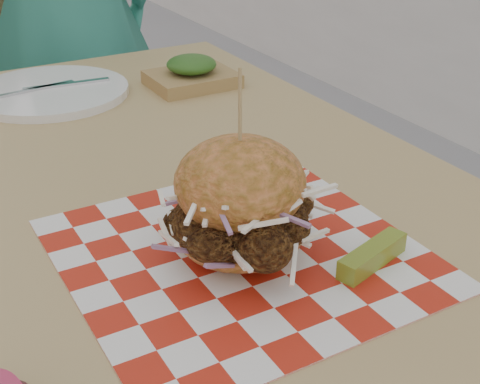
{
  "coord_description": "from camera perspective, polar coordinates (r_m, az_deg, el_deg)",
  "views": [
    {
      "loc": [
        -0.11,
        -0.74,
        1.14
      ],
      "look_at": [
        0.19,
        -0.21,
        0.82
      ],
      "focal_mm": 50.0,
      "sensor_mm": 36.0,
      "label": 1
    }
  ],
  "objects": [
    {
      "name": "place_setting",
      "position": [
        1.22,
        -15.88,
        8.23
      ],
      "size": [
        0.27,
        0.27,
        0.02
      ],
      "color": "white",
      "rests_on": "patio_table"
    },
    {
      "name": "patio_table",
      "position": [
        0.9,
        -8.13,
        -4.3
      ],
      "size": [
        0.8,
        1.2,
        0.75
      ],
      "color": "tan",
      "rests_on": "ground"
    },
    {
      "name": "sandwich",
      "position": [
        0.69,
        -0.0,
        -1.2
      ],
      "size": [
        0.18,
        0.18,
        0.2
      ],
      "color": "#CE773A",
      "rests_on": "paper_liner"
    },
    {
      "name": "kraft_tray",
      "position": [
        1.23,
        -4.14,
        10.04
      ],
      "size": [
        0.15,
        0.12,
        0.06
      ],
      "color": "#9B7B46",
      "rests_on": "patio_table"
    },
    {
      "name": "paper_liner",
      "position": [
        0.72,
        0.0,
        -5.24
      ],
      "size": [
        0.36,
        0.36,
        0.0
      ],
      "primitive_type": "cube",
      "color": "red",
      "rests_on": "patio_table"
    },
    {
      "name": "pickle_spear",
      "position": [
        0.71,
        11.23,
        -5.36
      ],
      "size": [
        0.1,
        0.05,
        0.02
      ],
      "primitive_type": "cube",
      "rotation": [
        0.0,
        0.0,
        0.28
      ],
      "color": "olive",
      "rests_on": "paper_liner"
    },
    {
      "name": "diner",
      "position": [
        1.74,
        -14.84,
        15.16
      ],
      "size": [
        0.64,
        0.48,
        1.59
      ],
      "primitive_type": "imported",
      "rotation": [
        0.0,
        0.0,
        3.32
      ],
      "color": "teal",
      "rests_on": "ground"
    }
  ]
}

